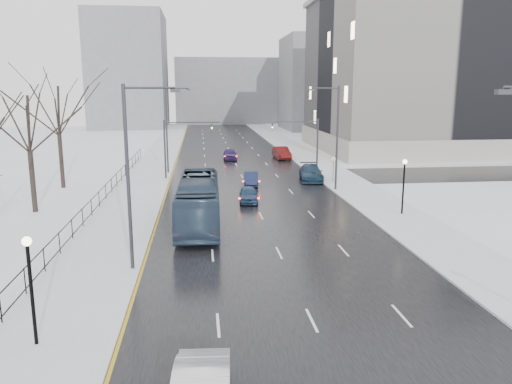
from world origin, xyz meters
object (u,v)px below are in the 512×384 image
object	(u,v)px
tree_park_d	(36,213)
streetlight_l_far	(169,125)
sedan_center_near	(248,194)
streetlight_l_near	(132,169)
sedan_right_near	(251,179)
mast_signal_left	(175,142)
sedan_right_far	(311,173)
sedan_right_distant	(282,153)
sedan_center_far	(230,154)
no_uturn_sign	(333,161)
lamppost_l	(30,275)
bus	(199,202)
lamppost_r_mid	(404,179)
tree_park_e	(64,189)
streetlight_r_mid	(335,133)
mast_signal_right	(308,140)

from	to	relation	value
tree_park_d	streetlight_l_far	world-z (taller)	streetlight_l_far
tree_park_d	sedan_center_near	bearing A→B (deg)	6.39
streetlight_l_near	sedan_right_near	size ratio (longest dim) A/B	2.46
streetlight_l_far	mast_signal_left	world-z (taller)	streetlight_l_far
streetlight_l_far	sedan_right_far	xyz separation A→B (m)	(15.37, -6.41, -4.75)
tree_park_d	sedan_right_distant	xyz separation A→B (m)	(24.55, 28.46, 0.89)
streetlight_l_near	sedan_center_far	bearing A→B (deg)	79.82
no_uturn_sign	sedan_right_far	xyz separation A→B (m)	(-2.00, 1.59, -1.43)
lamppost_l	sedan_right_distant	distance (m)	53.53
lamppost_l	sedan_right_far	xyz separation A→B (m)	(18.20, 33.59, -2.07)
tree_park_d	mast_signal_left	bearing A→B (deg)	53.20
mast_signal_left	sedan_right_near	bearing A→B (deg)	-29.37
tree_park_d	lamppost_l	size ratio (longest dim) A/B	2.92
sedan_center_near	sedan_right_distant	size ratio (longest dim) A/B	0.77
mast_signal_left	sedan_right_far	size ratio (longest dim) A/B	1.13
bus	tree_park_d	bearing A→B (deg)	160.10
sedan_center_near	sedan_right_distant	xyz separation A→B (m)	(7.25, 26.52, 0.18)
streetlight_l_far	lamppost_r_mid	bearing A→B (deg)	-48.94
sedan_center_near	sedan_right_far	size ratio (longest dim) A/B	0.69
bus	tree_park_e	bearing A→B (deg)	133.00
lamppost_l	sedan_center_near	distance (m)	26.23
streetlight_r_mid	mast_signal_left	xyz separation A→B (m)	(-15.49, 8.00, -1.51)
mast_signal_left	sedan_right_near	size ratio (longest dim) A/B	1.60
no_uturn_sign	sedan_center_near	size ratio (longest dim) A/B	0.68
tree_park_e	sedan_center_near	xyz separation A→B (m)	(17.70, -8.06, 0.72)
no_uturn_sign	sedan_right_near	xyz separation A→B (m)	(-8.70, -0.41, -1.59)
sedan_right_near	sedan_right_far	size ratio (longest dim) A/B	0.71
mast_signal_right	sedan_center_near	world-z (taller)	mast_signal_right
bus	sedan_right_near	size ratio (longest dim) A/B	3.02
lamppost_l	sedan_right_near	size ratio (longest dim) A/B	1.05
tree_park_d	streetlight_l_near	distance (m)	17.90
bus	sedan_right_far	size ratio (longest dim) A/B	2.14
tree_park_e	mast_signal_right	size ratio (longest dim) A/B	2.08
tree_park_e	streetlight_l_far	bearing A→B (deg)	38.57
sedan_center_far	streetlight_l_near	bearing A→B (deg)	-98.66
streetlight_l_near	bus	xyz separation A→B (m)	(3.37, 8.95, -3.87)
streetlight_l_far	no_uturn_sign	xyz separation A→B (m)	(17.37, -8.00, -3.32)
streetlight_l_near	sedan_center_far	world-z (taller)	streetlight_l_near
no_uturn_sign	sedan_right_distant	world-z (taller)	no_uturn_sign
streetlight_l_near	sedan_center_near	bearing A→B (deg)	64.31
tree_park_e	sedan_center_far	size ratio (longest dim) A/B	2.95
lamppost_r_mid	streetlight_r_mid	bearing A→B (deg)	105.82
streetlight_l_far	lamppost_r_mid	world-z (taller)	streetlight_l_far
no_uturn_sign	mast_signal_right	bearing A→B (deg)	115.11
tree_park_d	tree_park_e	xyz separation A→B (m)	(-0.40, 10.00, 0.00)
lamppost_r_mid	sedan_center_near	bearing A→B (deg)	152.69
lamppost_l	sedan_right_near	distance (m)	33.70
sedan_right_far	sedan_right_distant	world-z (taller)	sedan_right_distant
streetlight_l_far	bus	distance (m)	23.61
no_uturn_sign	sedan_right_distant	size ratio (longest dim) A/B	0.52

